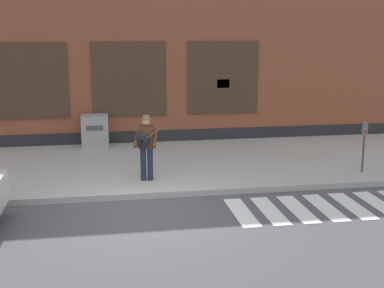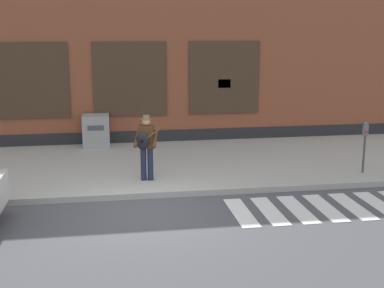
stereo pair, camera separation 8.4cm
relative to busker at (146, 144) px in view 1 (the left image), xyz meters
The scene contains 7 objects.
ground_plane 2.38m from the busker, 94.32° to the right, with size 160.00×160.00×0.00m, color #4C4C51.
sidewalk 2.09m from the busker, 95.02° to the left, with size 28.00×5.78×0.15m.
building_backdrop 6.95m from the busker, 91.35° to the left, with size 28.00×4.06×6.11m.
crosswalk 5.34m from the busker, 27.34° to the right, with size 5.78×1.90×0.01m.
busker is the anchor object (origin of this frame).
parking_meter 5.98m from the busker, ahead, with size 0.13×0.11×1.44m.
utility_box 4.47m from the busker, 107.77° to the left, with size 0.88×0.72×1.08m.
Camera 1 is at (-0.90, -11.45, 4.20)m, focal length 50.00 mm.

